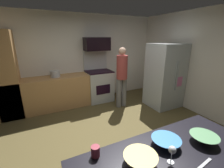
{
  "coord_description": "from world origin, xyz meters",
  "views": [
    {
      "loc": [
        -1.15,
        -2.25,
        1.94
      ],
      "look_at": [
        0.12,
        0.3,
        1.05
      ],
      "focal_mm": 24.18,
      "sensor_mm": 36.0,
      "label": 1
    }
  ],
  "objects": [
    {
      "name": "wall_right",
      "position": [
        2.54,
        0.0,
        1.3
      ],
      "size": [
        0.12,
        4.8,
        2.6
      ],
      "primitive_type": "cube",
      "color": "silver",
      "rests_on": "ground"
    },
    {
      "name": "person_cook",
      "position": [
        0.89,
        1.25,
        0.94
      ],
      "size": [
        0.31,
        0.3,
        1.68
      ],
      "color": "slate",
      "rests_on": "ground"
    },
    {
      "name": "oven_range",
      "position": [
        0.49,
        1.98,
        0.52
      ],
      "size": [
        0.76,
        0.65,
        1.55
      ],
      "color": "#BABDB6",
      "rests_on": "ground"
    },
    {
      "name": "lower_cabinet_run",
      "position": [
        -0.9,
        1.98,
        0.45
      ],
      "size": [
        2.4,
        0.6,
        0.9
      ],
      "primitive_type": "cube",
      "color": "#B8854C",
      "rests_on": "ground"
    },
    {
      "name": "wine_glass_near",
      "position": [
        -0.23,
        -1.54,
        1.02
      ],
      "size": [
        0.07,
        0.07,
        0.17
      ],
      "color": "silver",
      "rests_on": "counter_island"
    },
    {
      "name": "microwave",
      "position": [
        0.49,
        2.06,
        1.74
      ],
      "size": [
        0.74,
        0.38,
        0.38
      ],
      "primitive_type": "cube",
      "color": "black",
      "rests_on": "oven_range"
    },
    {
      "name": "cabinet_column",
      "position": [
        -1.9,
        1.98,
        1.05
      ],
      "size": [
        0.6,
        0.6,
        2.1
      ],
      "primitive_type": "cube",
      "color": "#B8854C",
      "rests_on": "ground"
    },
    {
      "name": "ground_plane",
      "position": [
        0.0,
        0.0,
        -0.01
      ],
      "size": [
        5.2,
        4.8,
        0.02
      ],
      "primitive_type": "cube",
      "color": "brown"
    },
    {
      "name": "refrigerator",
      "position": [
        2.03,
        0.8,
        0.89
      ],
      "size": [
        0.87,
        0.8,
        1.77
      ],
      "color": "#B3BCBB",
      "rests_on": "ground"
    },
    {
      "name": "stock_pot",
      "position": [
        -0.76,
        1.98,
        0.99
      ],
      "size": [
        0.26,
        0.26,
        0.18
      ],
      "primitive_type": "cylinder",
      "color": "#B6B6B5",
      "rests_on": "lower_cabinet_run"
    },
    {
      "name": "wall_back",
      "position": [
        0.0,
        2.34,
        1.3
      ],
      "size": [
        5.2,
        0.12,
        2.6
      ],
      "primitive_type": "cube",
      "color": "silver",
      "rests_on": "ground"
    },
    {
      "name": "mixing_bowl_large",
      "position": [
        -0.47,
        -1.43,
        0.94
      ],
      "size": [
        0.3,
        0.3,
        0.09
      ],
      "primitive_type": "cone",
      "rotation": [
        3.14,
        0.0,
        0.0
      ],
      "color": "#E1CB6F",
      "rests_on": "counter_island"
    },
    {
      "name": "knife_chef",
      "position": [
        -0.03,
        -1.69,
        0.9
      ],
      "size": [
        0.3,
        0.06,
        0.01
      ],
      "primitive_type": "cube",
      "rotation": [
        0.0,
        0.0,
        3.27
      ],
      "color": "#B7BABF",
      "rests_on": "counter_island"
    },
    {
      "name": "mixing_bowl_small",
      "position": [
        -0.1,
        -1.35,
        0.94
      ],
      "size": [
        0.29,
        0.29,
        0.08
      ],
      "primitive_type": "cone",
      "rotation": [
        3.14,
        0.0,
        0.0
      ],
      "color": "#3176B9",
      "rests_on": "counter_island"
    },
    {
      "name": "mixing_bowl_prep",
      "position": [
        0.28,
        -1.49,
        0.94
      ],
      "size": [
        0.28,
        0.28,
        0.08
      ],
      "primitive_type": "cone",
      "rotation": [
        3.14,
        0.0,
        0.0
      ],
      "color": "#59925F",
      "rests_on": "counter_island"
    },
    {
      "name": "mug_tea",
      "position": [
        -0.79,
        -1.18,
        0.95
      ],
      "size": [
        0.08,
        0.08,
        0.1
      ],
      "primitive_type": "cylinder",
      "color": "#90303C",
      "rests_on": "counter_island"
    }
  ]
}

